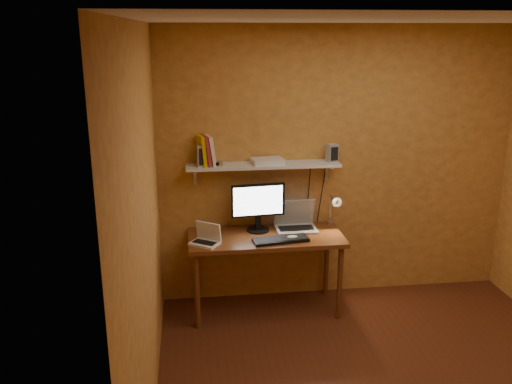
{
  "coord_description": "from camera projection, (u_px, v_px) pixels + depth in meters",
  "views": [
    {
      "loc": [
        -1.4,
        -3.26,
        2.54
      ],
      "look_at": [
        -0.84,
        1.18,
        1.2
      ],
      "focal_mm": 38.0,
      "sensor_mm": 36.0,
      "label": 1
    }
  ],
  "objects": [
    {
      "name": "room",
      "position": [
        402.0,
        223.0,
        3.62
      ],
      "size": [
        3.44,
        3.24,
        2.64
      ],
      "color": "#4F2314",
      "rests_on": "ground"
    },
    {
      "name": "shelf_camera",
      "position": [
        218.0,
        164.0,
        4.8
      ],
      "size": [
        0.1,
        0.05,
        0.06
      ],
      "color": "silver",
      "rests_on": "wall_shelf"
    },
    {
      "name": "keyboard",
      "position": [
        281.0,
        240.0,
        4.78
      ],
      "size": [
        0.51,
        0.23,
        0.03
      ],
      "primitive_type": "cube",
      "rotation": [
        0.0,
        0.0,
        0.13
      ],
      "color": "black",
      "rests_on": "desk"
    },
    {
      "name": "books",
      "position": [
        206.0,
        151.0,
        4.82
      ],
      "size": [
        0.18,
        0.2,
        0.27
      ],
      "color": "#C49500",
      "rests_on": "wall_shelf"
    },
    {
      "name": "wall_shelf",
      "position": [
        263.0,
        165.0,
        4.92
      ],
      "size": [
        1.4,
        0.25,
        0.21
      ],
      "color": "silver",
      "rests_on": "room"
    },
    {
      "name": "router",
      "position": [
        267.0,
        161.0,
        4.92
      ],
      "size": [
        0.3,
        0.23,
        0.05
      ],
      "primitive_type": "cube",
      "rotation": [
        0.0,
        0.0,
        0.15
      ],
      "color": "silver",
      "rests_on": "wall_shelf"
    },
    {
      "name": "desk_lamp",
      "position": [
        334.0,
        207.0,
        5.05
      ],
      "size": [
        0.09,
        0.23,
        0.38
      ],
      "color": "silver",
      "rests_on": "desk"
    },
    {
      "name": "mouse",
      "position": [
        292.0,
        238.0,
        4.81
      ],
      "size": [
        0.11,
        0.08,
        0.04
      ],
      "primitive_type": "ellipsoid",
      "rotation": [
        0.0,
        0.0,
        0.08
      ],
      "color": "silver",
      "rests_on": "desk"
    },
    {
      "name": "speaker_right",
      "position": [
        332.0,
        153.0,
        4.98
      ],
      "size": [
        0.11,
        0.11,
        0.16
      ],
      "primitive_type": "cube",
      "rotation": [
        0.0,
        0.0,
        0.26
      ],
      "color": "#95979D",
      "rests_on": "wall_shelf"
    },
    {
      "name": "monitor",
      "position": [
        258.0,
        205.0,
        4.96
      ],
      "size": [
        0.5,
        0.23,
        0.45
      ],
      "rotation": [
        0.0,
        0.0,
        0.09
      ],
      "color": "black",
      "rests_on": "desk"
    },
    {
      "name": "netbook",
      "position": [
        206.0,
        238.0,
        4.72
      ],
      "size": [
        0.3,
        0.28,
        0.19
      ],
      "rotation": [
        0.0,
        0.0,
        -0.59
      ],
      "color": "silver",
      "rests_on": "desk"
    },
    {
      "name": "laptop",
      "position": [
        295.0,
        221.0,
        5.06
      ],
      "size": [
        0.38,
        0.27,
        0.28
      ],
      "rotation": [
        0.0,
        0.0,
        0.0
      ],
      "color": "#95979D",
      "rests_on": "desk"
    },
    {
      "name": "desk",
      "position": [
        266.0,
        244.0,
        4.93
      ],
      "size": [
        1.4,
        0.6,
        0.75
      ],
      "color": "brown",
      "rests_on": "ground"
    },
    {
      "name": "speaker_left",
      "position": [
        203.0,
        155.0,
        4.81
      ],
      "size": [
        0.12,
        0.12,
        0.19
      ],
      "primitive_type": "cube",
      "rotation": [
        0.0,
        0.0,
        0.08
      ],
      "color": "#95979D",
      "rests_on": "wall_shelf"
    }
  ]
}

